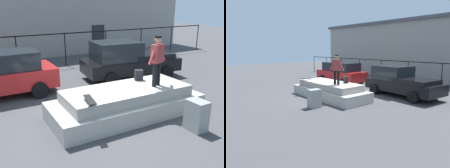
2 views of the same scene
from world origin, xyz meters
The scene contains 9 objects.
ground_plane centered at (0.00, 0.00, 0.00)m, with size 60.00×60.00×0.00m, color #424244.
concrete_ledge centered at (0.76, -0.31, 0.43)m, with size 5.06×2.05×0.93m.
skateboarder centered at (1.72, -0.58, 1.88)m, with size 0.92×0.38×1.64m.
skateboard centered at (-0.83, -0.90, 1.03)m, with size 0.33×0.82×0.12m.
backpack centered at (1.59, 0.22, 1.12)m, with size 0.28×0.20×0.37m, color black.
car_black_pickup_mid centered at (3.17, 3.36, 0.90)m, with size 4.86×2.49×1.82m.
utility_box centered at (1.95, -2.21, 0.46)m, with size 0.44×0.60×0.91m, color gray.
fence_row centered at (0.00, 7.17, 1.38)m, with size 24.06×0.06×1.92m.
warehouse_building centered at (0.00, 13.91, 2.86)m, with size 24.59×8.37×5.69m.
Camera 1 is at (-3.51, -6.89, 3.60)m, focal length 41.01 mm.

